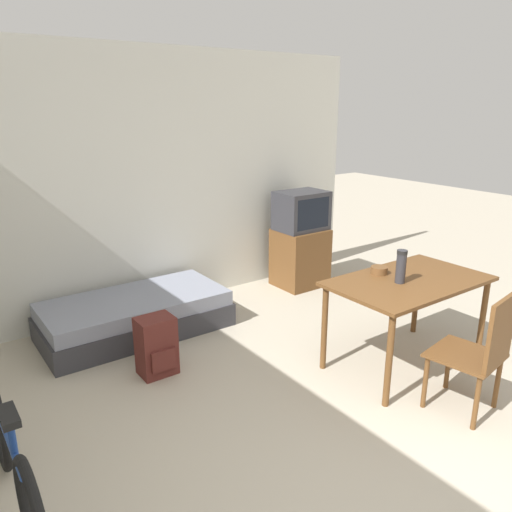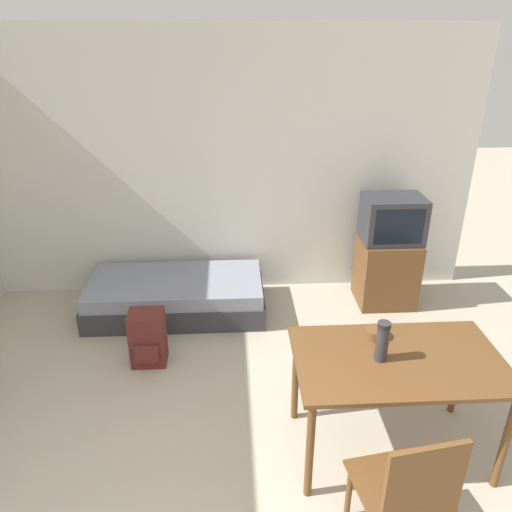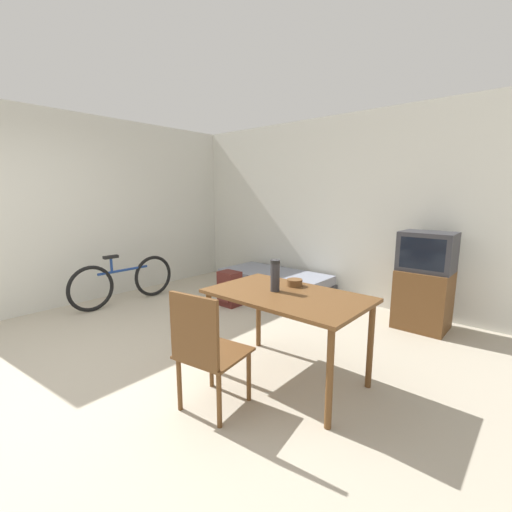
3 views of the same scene
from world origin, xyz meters
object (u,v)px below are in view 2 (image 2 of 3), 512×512
object	(u,v)px
wooden_chair	(409,491)
thermos_flask	(382,340)
daybed	(176,296)
mate_bowl	(375,333)
dining_table	(397,369)
tv	(388,253)
backpack	(148,338)

from	to	relation	value
wooden_chair	thermos_flask	world-z (taller)	thermos_flask
daybed	mate_bowl	world-z (taller)	mate_bowl
mate_bowl	daybed	bearing A→B (deg)	132.37
dining_table	mate_bowl	distance (m)	0.28
thermos_flask	tv	bearing A→B (deg)	71.30
daybed	wooden_chair	xyz separation A→B (m)	(1.45, -2.67, 0.33)
wooden_chair	thermos_flask	bearing A→B (deg)	87.09
daybed	tv	world-z (taller)	tv
daybed	tv	xyz separation A→B (m)	(2.16, 0.09, 0.38)
dining_table	thermos_flask	bearing A→B (deg)	-177.77
dining_table	wooden_chair	bearing A→B (deg)	-101.99
tv	thermos_flask	distance (m)	2.14
thermos_flask	backpack	world-z (taller)	thermos_flask
tv	backpack	bearing A→B (deg)	-158.29
tv	wooden_chair	bearing A→B (deg)	-104.53
daybed	thermos_flask	world-z (taller)	thermos_flask
daybed	mate_bowl	bearing A→B (deg)	-47.63
backpack	mate_bowl	bearing A→B (deg)	-26.26
thermos_flask	dining_table	bearing A→B (deg)	2.23
dining_table	mate_bowl	size ratio (longest dim) A/B	9.41
backpack	wooden_chair	bearing A→B (deg)	-48.80
tv	thermos_flask	world-z (taller)	tv
tv	backpack	xyz separation A→B (m)	(-2.33, -0.93, -0.31)
wooden_chair	backpack	distance (m)	2.46
mate_bowl	backpack	xyz separation A→B (m)	(-1.68, 0.83, -0.55)
dining_table	daybed	bearing A→B (deg)	130.17
dining_table	mate_bowl	world-z (taller)	mate_bowl
daybed	dining_table	size ratio (longest dim) A/B	1.33
thermos_flask	mate_bowl	size ratio (longest dim) A/B	1.93
mate_bowl	backpack	world-z (taller)	mate_bowl
mate_bowl	backpack	bearing A→B (deg)	153.74
daybed	backpack	size ratio (longest dim) A/B	3.55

